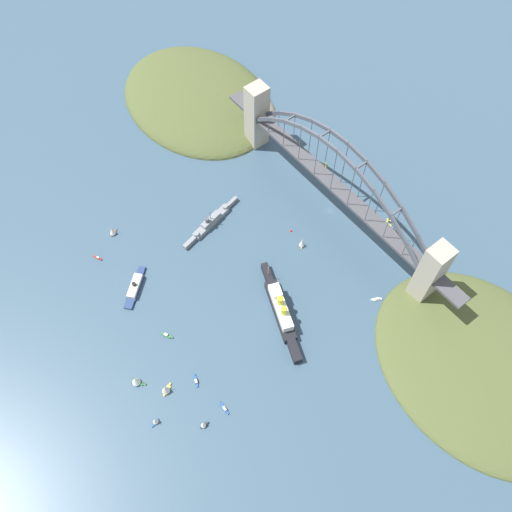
{
  "coord_description": "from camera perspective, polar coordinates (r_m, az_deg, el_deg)",
  "views": [
    {
      "loc": [
        -169.33,
        212.61,
        365.91
      ],
      "look_at": [
        0.0,
        79.07,
        8.0
      ],
      "focal_mm": 37.83,
      "sensor_mm": 36.0,
      "label": 1
    }
  ],
  "objects": [
    {
      "name": "headland_west_shore",
      "position": [
        420.39,
        23.16,
        -10.82
      ],
      "size": [
        166.48,
        133.05,
        19.89
      ],
      "color": "#4C562D",
      "rests_on": "ground"
    },
    {
      "name": "small_boat_3",
      "position": [
        374.78,
        -5.58,
        -17.33
      ],
      "size": [
        3.88,
        6.67,
        7.03
      ],
      "color": "black",
      "rests_on": "ground"
    },
    {
      "name": "small_boat_1",
      "position": [
        388.72,
        -12.59,
        -12.74
      ],
      "size": [
        9.67,
        8.74,
        10.09
      ],
      "color": "#2D6B3D",
      "rests_on": "ground"
    },
    {
      "name": "small_boat_10",
      "position": [
        386.18,
        -6.36,
        -12.99
      ],
      "size": [
        9.38,
        4.69,
        2.2
      ],
      "color": "#234C8C",
      "rests_on": "ground"
    },
    {
      "name": "small_boat_8",
      "position": [
        449.93,
        -14.96,
        2.57
      ],
      "size": [
        6.24,
        8.06,
        9.38
      ],
      "color": "brown",
      "rests_on": "ground"
    },
    {
      "name": "headland_east_shore",
      "position": [
        541.3,
        -5.88,
        16.06
      ],
      "size": [
        167.12,
        127.9,
        28.67
      ],
      "color": "#4C562D",
      "rests_on": "ground"
    },
    {
      "name": "channel_marker_buoy",
      "position": [
        439.92,
        3.73,
        2.73
      ],
      "size": [
        2.2,
        2.2,
        2.75
      ],
      "color": "red",
      "rests_on": "ground"
    },
    {
      "name": "harbor_ferry_steamer",
      "position": [
        421.26,
        -12.68,
        -3.22
      ],
      "size": [
        28.39,
        31.85,
        7.52
      ],
      "color": "navy",
      "rests_on": "ground"
    },
    {
      "name": "naval_cruiser",
      "position": [
        442.67,
        -4.83,
        3.6
      ],
      "size": [
        16.91,
        63.19,
        17.43
      ],
      "color": "gray",
      "rests_on": "ground"
    },
    {
      "name": "small_boat_6",
      "position": [
        400.9,
        -9.43,
        -8.28
      ],
      "size": [
        8.89,
        5.82,
        2.52
      ],
      "color": "#2D6B3D",
      "rests_on": "ground"
    },
    {
      "name": "harbor_arch_bridge",
      "position": [
        429.35,
        8.38,
        7.38
      ],
      "size": [
        260.96,
        16.86,
        78.41
      ],
      "color": "#ADA38E",
      "rests_on": "ground"
    },
    {
      "name": "ocean_liner",
      "position": [
        398.58,
        2.62,
        -5.7
      ],
      "size": [
        78.63,
        35.76,
        20.79
      ],
      "color": "black",
      "rests_on": "ground"
    },
    {
      "name": "small_boat_7",
      "position": [
        417.87,
        12.64,
        -4.48
      ],
      "size": [
        5.6,
        7.87,
        2.39
      ],
      "color": "silver",
      "rests_on": "ground"
    },
    {
      "name": "small_boat_2",
      "position": [
        443.31,
        -16.38,
        -0.19
      ],
      "size": [
        7.33,
        3.97,
        2.34
      ],
      "color": "#B2231E",
      "rests_on": "ground"
    },
    {
      "name": "seaplane_taxiing_near_bridge",
      "position": [
        482.1,
        7.21,
        9.29
      ],
      "size": [
        8.38,
        8.25,
        4.69
      ],
      "color": "#B7B7B2",
      "rests_on": "ground"
    },
    {
      "name": "seaplane_second_in_formation",
      "position": [
        454.54,
        13.59,
        3.39
      ],
      "size": [
        10.11,
        8.23,
        4.86
      ],
      "color": "#B7B7B2",
      "rests_on": "ground"
    },
    {
      "name": "small_boat_4",
      "position": [
        379.09,
        -10.62,
        -16.74
      ],
      "size": [
        4.76,
        6.82,
        8.41
      ],
      "color": "#234C8C",
      "rests_on": "ground"
    },
    {
      "name": "small_boat_0",
      "position": [
        430.12,
        4.88,
        1.39
      ],
      "size": [
        7.02,
        7.17,
        9.2
      ],
      "color": "gold",
      "rests_on": "ground"
    },
    {
      "name": "small_boat_9",
      "position": [
        382.91,
        -9.56,
        -13.71
      ],
      "size": [
        7.43,
        9.54,
        10.55
      ],
      "color": "gold",
      "rests_on": "ground"
    },
    {
      "name": "small_boat_5",
      "position": [
        379.13,
        -3.39,
        -15.77
      ],
      "size": [
        10.74,
        1.97,
        2.17
      ],
      "color": "#234C8C",
      "rests_on": "ground"
    },
    {
      "name": "ground_plane",
      "position": [
        455.81,
        7.86,
        4.76
      ],
      "size": [
        1400.0,
        1400.0,
        0.0
      ],
      "primitive_type": "plane",
      "color": "#385166"
    }
  ]
}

